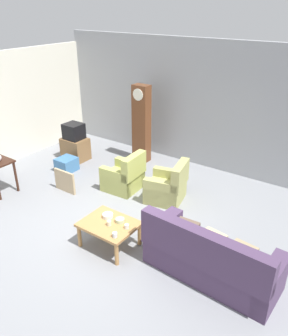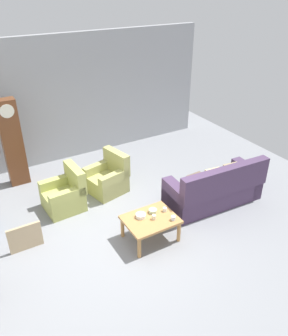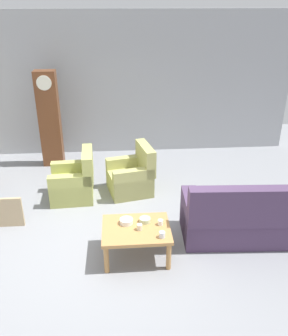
{
  "view_description": "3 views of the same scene",
  "coord_description": "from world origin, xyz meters",
  "px_view_note": "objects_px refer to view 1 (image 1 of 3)",
  "views": [
    {
      "loc": [
        3.7,
        -4.15,
        3.96
      ],
      "look_at": [
        0.37,
        0.61,
        1.12
      ],
      "focal_mm": 36.6,
      "sensor_mm": 36.0,
      "label": 1
    },
    {
      "loc": [
        -2.29,
        -4.75,
        4.41
      ],
      "look_at": [
        0.74,
        0.42,
        1.01
      ],
      "focal_mm": 36.79,
      "sensor_mm": 36.0,
      "label": 2
    },
    {
      "loc": [
        0.15,
        -4.65,
        3.41
      ],
      "look_at": [
        0.56,
        0.63,
        0.89
      ],
      "focal_mm": 38.46,
      "sensor_mm": 36.0,
      "label": 3
    }
  ],
  "objects_px": {
    "bowl_shallow_green": "(120,220)",
    "couch_floral": "(210,259)",
    "grandfather_clock": "(141,124)",
    "cup_cream_tall": "(109,223)",
    "framed_picture_leaning": "(65,181)",
    "tv_stand_cabinet": "(75,149)",
    "cup_white_porcelain": "(127,226)",
    "armchair_olive_near": "(124,177)",
    "tv_crt": "(74,131)",
    "storage_box_blue": "(67,164)",
    "coffee_table_wood": "(109,226)",
    "bowl_white_stacked": "(108,216)",
    "cup_blue_rimmed": "(115,235)",
    "armchair_olive_far": "(167,188)"
  },
  "relations": [
    {
      "from": "grandfather_clock",
      "to": "tv_crt",
      "type": "bearing_deg",
      "value": -147.19
    },
    {
      "from": "grandfather_clock",
      "to": "cup_cream_tall",
      "type": "height_order",
      "value": "grandfather_clock"
    },
    {
      "from": "tv_crt",
      "to": "bowl_white_stacked",
      "type": "xyz_separation_m",
      "value": [
        3.06,
        -2.21,
        -0.3
      ]
    },
    {
      "from": "armchair_olive_near",
      "to": "cup_white_porcelain",
      "type": "xyz_separation_m",
      "value": [
        1.4,
        -1.72,
        0.21
      ]
    },
    {
      "from": "coffee_table_wood",
      "to": "grandfather_clock",
      "type": "relative_size",
      "value": 0.46
    },
    {
      "from": "storage_box_blue",
      "to": "grandfather_clock",
      "type": "bearing_deg",
      "value": 53.72
    },
    {
      "from": "cup_white_porcelain",
      "to": "armchair_olive_near",
      "type": "bearing_deg",
      "value": 129.15
    },
    {
      "from": "grandfather_clock",
      "to": "tv_stand_cabinet",
      "type": "distance_m",
      "value": 1.97
    },
    {
      "from": "grandfather_clock",
      "to": "framed_picture_leaning",
      "type": "relative_size",
      "value": 3.46
    },
    {
      "from": "grandfather_clock",
      "to": "framed_picture_leaning",
      "type": "distance_m",
      "value": 2.58
    },
    {
      "from": "tv_crt",
      "to": "cup_cream_tall",
      "type": "xyz_separation_m",
      "value": [
        3.24,
        -2.38,
        -0.3
      ]
    },
    {
      "from": "coffee_table_wood",
      "to": "grandfather_clock",
      "type": "xyz_separation_m",
      "value": [
        -1.66,
        3.32,
        0.64
      ]
    },
    {
      "from": "armchair_olive_far",
      "to": "cup_white_porcelain",
      "type": "bearing_deg",
      "value": -80.19
    },
    {
      "from": "cup_white_porcelain",
      "to": "bowl_shallow_green",
      "type": "relative_size",
      "value": 0.49
    },
    {
      "from": "tv_crt",
      "to": "cup_cream_tall",
      "type": "height_order",
      "value": "tv_crt"
    },
    {
      "from": "framed_picture_leaning",
      "to": "cup_white_porcelain",
      "type": "height_order",
      "value": "cup_white_porcelain"
    },
    {
      "from": "grandfather_clock",
      "to": "bowl_white_stacked",
      "type": "height_order",
      "value": "grandfather_clock"
    },
    {
      "from": "tv_stand_cabinet",
      "to": "tv_crt",
      "type": "xyz_separation_m",
      "value": [
        0.0,
        0.0,
        0.51
      ]
    },
    {
      "from": "grandfather_clock",
      "to": "cup_white_porcelain",
      "type": "xyz_separation_m",
      "value": [
        2.01,
        -3.27,
        -0.53
      ]
    },
    {
      "from": "grandfather_clock",
      "to": "cup_cream_tall",
      "type": "xyz_separation_m",
      "value": [
        1.71,
        -3.37,
        -0.52
      ]
    },
    {
      "from": "coffee_table_wood",
      "to": "bowl_white_stacked",
      "type": "bearing_deg",
      "value": 136.42
    },
    {
      "from": "framed_picture_leaning",
      "to": "cup_cream_tall",
      "type": "height_order",
      "value": "cup_cream_tall"
    },
    {
      "from": "tv_stand_cabinet",
      "to": "cup_white_porcelain",
      "type": "distance_m",
      "value": 4.22
    },
    {
      "from": "tv_crt",
      "to": "coffee_table_wood",
      "type": "bearing_deg",
      "value": -36.19
    },
    {
      "from": "cup_cream_tall",
      "to": "bowl_shallow_green",
      "type": "height_order",
      "value": "cup_cream_tall"
    },
    {
      "from": "cup_cream_tall",
      "to": "tv_crt",
      "type": "bearing_deg",
      "value": 143.66
    },
    {
      "from": "storage_box_blue",
      "to": "cup_blue_rimmed",
      "type": "distance_m",
      "value": 3.76
    },
    {
      "from": "tv_stand_cabinet",
      "to": "cup_cream_tall",
      "type": "xyz_separation_m",
      "value": [
        3.24,
        -2.38,
        0.22
      ]
    },
    {
      "from": "tv_crt",
      "to": "armchair_olive_near",
      "type": "bearing_deg",
      "value": -14.79
    },
    {
      "from": "couch_floral",
      "to": "tv_stand_cabinet",
      "type": "relative_size",
      "value": 3.15
    },
    {
      "from": "bowl_shallow_green",
      "to": "couch_floral",
      "type": "bearing_deg",
      "value": 5.09
    },
    {
      "from": "tv_stand_cabinet",
      "to": "cup_cream_tall",
      "type": "height_order",
      "value": "tv_stand_cabinet"
    },
    {
      "from": "armchair_olive_far",
      "to": "storage_box_blue",
      "type": "distance_m",
      "value": 2.91
    },
    {
      "from": "armchair_olive_near",
      "to": "bowl_white_stacked",
      "type": "distance_m",
      "value": 1.89
    },
    {
      "from": "armchair_olive_near",
      "to": "cup_cream_tall",
      "type": "height_order",
      "value": "armchair_olive_near"
    },
    {
      "from": "tv_stand_cabinet",
      "to": "bowl_white_stacked",
      "type": "bearing_deg",
      "value": -35.83
    },
    {
      "from": "bowl_white_stacked",
      "to": "bowl_shallow_green",
      "type": "relative_size",
      "value": 1.18
    },
    {
      "from": "grandfather_clock",
      "to": "storage_box_blue",
      "type": "distance_m",
      "value": 2.22
    },
    {
      "from": "couch_floral",
      "to": "framed_picture_leaning",
      "type": "height_order",
      "value": "couch_floral"
    },
    {
      "from": "armchair_olive_near",
      "to": "cup_blue_rimmed",
      "type": "height_order",
      "value": "armchair_olive_near"
    },
    {
      "from": "framed_picture_leaning",
      "to": "armchair_olive_far",
      "type": "bearing_deg",
      "value": 25.73
    },
    {
      "from": "coffee_table_wood",
      "to": "tv_stand_cabinet",
      "type": "bearing_deg",
      "value": 143.81
    },
    {
      "from": "storage_box_blue",
      "to": "cup_blue_rimmed",
      "type": "bearing_deg",
      "value": -31.0
    },
    {
      "from": "armchair_olive_near",
      "to": "tv_stand_cabinet",
      "type": "xyz_separation_m",
      "value": [
        -2.15,
        0.57,
        -0.0
      ]
    },
    {
      "from": "armchair_olive_near",
      "to": "tv_crt",
      "type": "height_order",
      "value": "tv_crt"
    },
    {
      "from": "tv_stand_cabinet",
      "to": "cup_blue_rimmed",
      "type": "bearing_deg",
      "value": -36.18
    },
    {
      "from": "tv_crt",
      "to": "cup_white_porcelain",
      "type": "relative_size",
      "value": 6.13
    },
    {
      "from": "couch_floral",
      "to": "storage_box_blue",
      "type": "height_order",
      "value": "couch_floral"
    },
    {
      "from": "tv_crt",
      "to": "bowl_shallow_green",
      "type": "distance_m",
      "value": 4.0
    },
    {
      "from": "cup_white_porcelain",
      "to": "framed_picture_leaning",
      "type": "bearing_deg",
      "value": 160.91
    }
  ]
}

